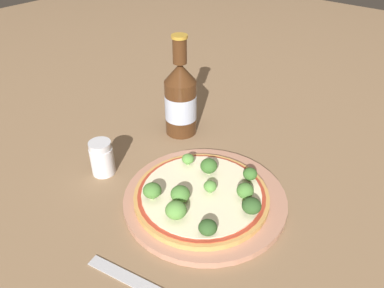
# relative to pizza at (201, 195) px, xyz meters

# --- Properties ---
(ground_plane) EXTENTS (3.00, 3.00, 0.00)m
(ground_plane) POSITION_rel_pizza_xyz_m (-0.01, -0.01, -0.02)
(ground_plane) COLOR #846647
(plate) EXTENTS (0.28, 0.28, 0.01)m
(plate) POSITION_rel_pizza_xyz_m (0.01, -0.00, -0.01)
(plate) COLOR tan
(plate) RESTS_ON ground_plane
(pizza) EXTENTS (0.23, 0.23, 0.01)m
(pizza) POSITION_rel_pizza_xyz_m (0.00, 0.00, 0.00)
(pizza) COLOR tan
(pizza) RESTS_ON plate
(broccoli_floret_0) EXTENTS (0.03, 0.03, 0.03)m
(broccoli_floret_0) POSITION_rel_pizza_xyz_m (-0.04, 0.01, 0.02)
(broccoli_floret_0) COLOR #7A9E5B
(broccoli_floret_0) RESTS_ON pizza
(broccoli_floret_1) EXTENTS (0.02, 0.02, 0.02)m
(broccoli_floret_1) POSITION_rel_pizza_xyz_m (0.01, -0.01, 0.02)
(broccoli_floret_1) COLOR #7A9E5B
(broccoli_floret_1) RESTS_ON pizza
(broccoli_floret_2) EXTENTS (0.03, 0.03, 0.03)m
(broccoli_floret_2) POSITION_rel_pizza_xyz_m (-0.07, -0.01, 0.02)
(broccoli_floret_2) COLOR #7A9E5B
(broccoli_floret_2) RESTS_ON pizza
(broccoli_floret_3) EXTENTS (0.03, 0.03, 0.03)m
(broccoli_floret_3) POSITION_rel_pizza_xyz_m (0.01, -0.09, 0.02)
(broccoli_floret_3) COLOR #7A9E5B
(broccoli_floret_3) RESTS_ON pizza
(broccoli_floret_4) EXTENTS (0.02, 0.02, 0.02)m
(broccoli_floret_4) POSITION_rel_pizza_xyz_m (0.04, 0.07, 0.02)
(broccoli_floret_4) COLOR #7A9E5B
(broccoli_floret_4) RESTS_ON pizza
(broccoli_floret_5) EXTENTS (0.03, 0.03, 0.03)m
(broccoli_floret_5) POSITION_rel_pizza_xyz_m (0.05, 0.02, 0.02)
(broccoli_floret_5) COLOR #7A9E5B
(broccoli_floret_5) RESTS_ON pizza
(broccoli_floret_6) EXTENTS (0.03, 0.03, 0.02)m
(broccoli_floret_6) POSITION_rel_pizza_xyz_m (-0.07, -0.06, 0.02)
(broccoli_floret_6) COLOR #7A9E5B
(broccoli_floret_6) RESTS_ON pizza
(broccoli_floret_7) EXTENTS (0.03, 0.03, 0.03)m
(broccoli_floret_7) POSITION_rel_pizza_xyz_m (0.03, -0.06, 0.02)
(broccoli_floret_7) COLOR #7A9E5B
(broccoli_floret_7) RESTS_ON pizza
(broccoli_floret_8) EXTENTS (0.03, 0.03, 0.03)m
(broccoli_floret_8) POSITION_rel_pizza_xyz_m (-0.06, 0.05, 0.02)
(broccoli_floret_8) COLOR #7A9E5B
(broccoli_floret_8) RESTS_ON pizza
(broccoli_floret_9) EXTENTS (0.02, 0.02, 0.02)m
(broccoli_floret_9) POSITION_rel_pizza_xyz_m (0.08, -0.05, 0.02)
(broccoli_floret_9) COLOR #7A9E5B
(broccoli_floret_9) RESTS_ON pizza
(beer_bottle) EXTENTS (0.07, 0.07, 0.22)m
(beer_bottle) POSITION_rel_pizza_xyz_m (0.15, 0.18, 0.06)
(beer_bottle) COLOR #472814
(beer_bottle) RESTS_ON ground_plane
(pepper_shaker) EXTENTS (0.04, 0.04, 0.07)m
(pepper_shaker) POSITION_rel_pizza_xyz_m (-0.05, 0.20, 0.01)
(pepper_shaker) COLOR silver
(pepper_shaker) RESTS_ON ground_plane
(fork) EXTENTS (0.05, 0.17, 0.00)m
(fork) POSITION_rel_pizza_xyz_m (-0.18, -0.03, -0.02)
(fork) COLOR #B2B2B7
(fork) RESTS_ON ground_plane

